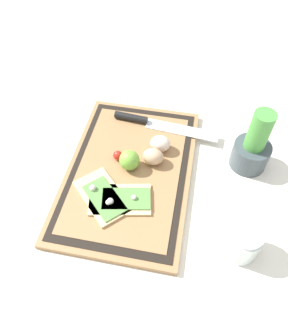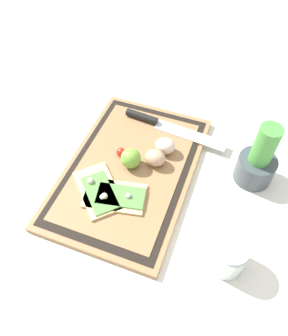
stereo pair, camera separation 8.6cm
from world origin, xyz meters
name	(u,v)px [view 2 (the right image)]	position (x,y,z in m)	size (l,w,h in m)	color
ground_plane	(130,172)	(0.00, 0.00, 0.00)	(6.00, 6.00, 0.00)	silver
cutting_board	(130,170)	(0.00, 0.00, 0.01)	(0.51, 0.33, 0.02)	#997047
pizza_slice_near	(99,190)	(0.10, -0.05, 0.02)	(0.17, 0.17, 0.02)	#DBBC7F
pizza_slice_far	(117,196)	(0.10, 0.01, 0.02)	(0.12, 0.17, 0.02)	#DBBC7F
knife	(158,123)	(-0.18, 0.02, 0.03)	(0.06, 0.32, 0.02)	silver
egg_brown	(155,158)	(-0.04, 0.06, 0.04)	(0.05, 0.06, 0.05)	tan
egg_pink	(165,146)	(-0.09, 0.07, 0.04)	(0.05, 0.06, 0.05)	beige
lime	(131,158)	(-0.01, 0.00, 0.05)	(0.05, 0.05, 0.05)	#70A838
cherry_tomato_red	(121,152)	(-0.03, -0.04, 0.03)	(0.03, 0.03, 0.03)	red
herb_pot	(258,162)	(-0.10, 0.31, 0.07)	(0.10, 0.10, 0.19)	#3D474C
sauce_jar	(227,256)	(0.16, 0.30, 0.04)	(0.08, 0.08, 0.09)	silver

